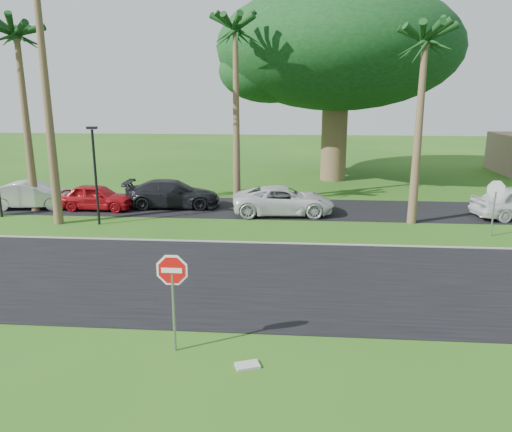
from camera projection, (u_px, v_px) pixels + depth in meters
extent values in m
plane|color=#245114|center=(183.00, 300.00, 15.24)|extent=(120.00, 120.00, 0.00)
cube|color=black|center=(196.00, 276.00, 17.17)|extent=(120.00, 8.00, 0.02)
cube|color=black|center=(234.00, 208.00, 27.32)|extent=(120.00, 5.00, 0.02)
cube|color=gray|center=(215.00, 242.00, 21.08)|extent=(120.00, 0.12, 0.06)
cylinder|color=gray|center=(174.00, 313.00, 12.05)|extent=(0.07, 0.07, 2.00)
cylinder|color=white|center=(172.00, 270.00, 11.79)|extent=(1.05, 0.02, 1.05)
cylinder|color=red|center=(172.00, 270.00, 11.79)|extent=(0.90, 0.02, 0.90)
cube|color=white|center=(172.00, 270.00, 11.79)|extent=(0.50, 0.02, 0.12)
cylinder|color=gray|center=(493.00, 214.00, 21.78)|extent=(0.07, 0.07, 2.00)
cylinder|color=white|center=(496.00, 189.00, 21.51)|extent=(1.05, 0.02, 1.05)
cylinder|color=red|center=(496.00, 189.00, 21.51)|extent=(0.90, 0.02, 0.90)
cube|color=white|center=(496.00, 189.00, 21.51)|extent=(0.50, 0.02, 0.12)
cone|color=brown|center=(26.00, 125.00, 25.61)|extent=(0.44, 0.44, 9.00)
cone|color=brown|center=(47.00, 102.00, 22.69)|extent=(0.44, 0.44, 11.50)
cone|color=brown|center=(236.00, 118.00, 27.62)|extent=(0.44, 0.44, 9.50)
cone|color=brown|center=(418.00, 135.00, 23.16)|extent=(0.44, 0.44, 8.50)
cylinder|color=brown|center=(334.00, 138.00, 35.30)|extent=(1.80, 1.80, 6.00)
ellipsoid|color=black|center=(337.00, 49.00, 33.84)|extent=(16.50, 16.50, 8.25)
cylinder|color=black|center=(96.00, 178.00, 23.38)|extent=(0.12, 0.12, 4.50)
cube|color=black|center=(92.00, 128.00, 22.82)|extent=(0.45, 0.25, 0.12)
imported|color=silver|center=(32.00, 195.00, 27.00)|extent=(4.54, 2.02, 1.45)
imported|color=#A50D15|center=(97.00, 197.00, 26.71)|extent=(4.08, 1.73, 1.37)
imported|color=black|center=(173.00, 194.00, 27.25)|extent=(5.26, 2.40, 1.49)
imported|color=silver|center=(284.00, 201.00, 25.67)|extent=(5.36, 2.78, 1.44)
cube|color=#A5A59D|center=(247.00, 365.00, 11.56)|extent=(0.64, 0.52, 0.06)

